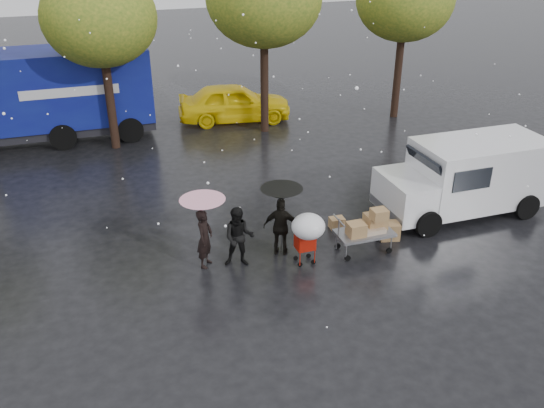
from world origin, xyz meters
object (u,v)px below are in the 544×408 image
object	(u,v)px
person_black	(281,227)
yellow_taxi	(234,103)
white_van	(467,176)
shopping_cart	(308,229)
vendor_cart	(368,227)
person_pink	(205,238)
blue_truck	(48,97)

from	to	relation	value
person_black	yellow_taxi	world-z (taller)	yellow_taxi
person_black	white_van	distance (m)	6.01
yellow_taxi	shopping_cart	bearing A→B (deg)	-178.05
yellow_taxi	vendor_cart	bearing A→B (deg)	-169.41
person_pink	yellow_taxi	size ratio (longest dim) A/B	0.33
person_pink	vendor_cart	bearing A→B (deg)	-65.88
vendor_cart	blue_truck	distance (m)	13.93
person_black	blue_truck	xyz separation A→B (m)	(-5.68, 10.86, 0.96)
shopping_cart	blue_truck	size ratio (longest dim) A/B	0.18
person_pink	person_black	bearing A→B (deg)	-58.92
person_pink	yellow_taxi	world-z (taller)	yellow_taxi
shopping_cart	white_van	bearing A→B (deg)	13.48
shopping_cart	person_black	bearing A→B (deg)	119.53
person_pink	shopping_cart	distance (m)	2.58
shopping_cart	white_van	world-z (taller)	white_van
shopping_cart	white_van	size ratio (longest dim) A/B	0.30
vendor_cart	blue_truck	bearing A→B (deg)	124.50
person_pink	person_black	world-z (taller)	person_black
person_black	blue_truck	bearing A→B (deg)	-36.93
blue_truck	yellow_taxi	world-z (taller)	blue_truck
vendor_cart	shopping_cart	bearing A→B (deg)	-174.49
person_black	shopping_cart	distance (m)	0.91
white_van	person_black	bearing A→B (deg)	-174.53
person_pink	blue_truck	distance (m)	11.45
vendor_cart	yellow_taxi	size ratio (longest dim) A/B	0.32
person_pink	yellow_taxi	xyz separation A→B (m)	(3.69, 10.86, 0.03)
person_pink	yellow_taxi	distance (m)	11.47
white_van	yellow_taxi	bearing A→B (deg)	112.48
white_van	person_pink	bearing A→B (deg)	-176.37
vendor_cart	yellow_taxi	bearing A→B (deg)	92.51
vendor_cart	white_van	xyz separation A→B (m)	(3.78, 1.16, 0.43)
person_pink	shopping_cart	size ratio (longest dim) A/B	1.07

